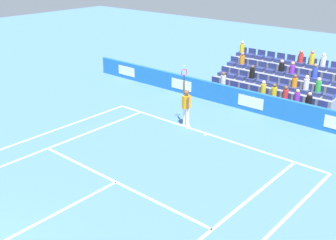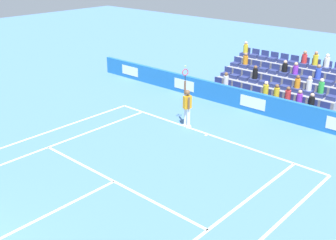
{
  "view_description": "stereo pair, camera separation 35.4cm",
  "coord_description": "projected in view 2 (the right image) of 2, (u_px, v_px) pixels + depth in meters",
  "views": [
    {
      "loc": [
        -9.63,
        1.97,
        7.48
      ],
      "look_at": [
        0.63,
        -9.93,
        1.1
      ],
      "focal_mm": 44.26,
      "sensor_mm": 36.0,
      "label": 1
    },
    {
      "loc": [
        -9.9,
        1.74,
        7.48
      ],
      "look_at": [
        0.63,
        -9.93,
        1.1
      ],
      "focal_mm": 44.26,
      "sensor_mm": 36.0,
      "label": 2
    }
  ],
  "objects": [
    {
      "name": "tennis_player",
      "position": [
        187.0,
        106.0,
        18.78
      ],
      "size": [
        0.51,
        0.43,
        2.85
      ],
      "color": "white",
      "rests_on": "ground"
    },
    {
      "name": "stadium_stand",
      "position": [
        282.0,
        86.0,
        22.68
      ],
      "size": [
        6.82,
        3.8,
        2.62
      ],
      "color": "gray",
      "rests_on": "ground"
    },
    {
      "name": "line_baseline",
      "position": [
        208.0,
        134.0,
        18.33
      ],
      "size": [
        10.97,
        0.1,
        0.01
      ],
      "primitive_type": "cube",
      "color": "white",
      "rests_on": "ground"
    },
    {
      "name": "line_centre_service",
      "position": [
        33.0,
        222.0,
        12.35
      ],
      "size": [
        0.1,
        6.4,
        0.01
      ],
      "primitive_type": "cube",
      "color": "white",
      "rests_on": "ground"
    },
    {
      "name": "line_singles_sideline_right",
      "position": [
        198.0,
        238.0,
        11.69
      ],
      "size": [
        0.1,
        11.89,
        0.01
      ],
      "primitive_type": "cube",
      "color": "white",
      "rests_on": "ground"
    },
    {
      "name": "line_singles_sideline_left",
      "position": [
        39.0,
        151.0,
        16.8
      ],
      "size": [
        0.1,
        11.89,
        0.01
      ],
      "primitive_type": "cube",
      "color": "white",
      "rests_on": "ground"
    },
    {
      "name": "sponsor_barrier",
      "position": [
        254.0,
        102.0,
        20.73
      ],
      "size": [
        22.35,
        0.22,
        1.03
      ],
      "color": "#1E66AD",
      "rests_on": "ground"
    },
    {
      "name": "line_service",
      "position": [
        114.0,
        181.0,
        14.56
      ],
      "size": [
        8.23,
        0.1,
        0.01
      ],
      "primitive_type": "cube",
      "color": "white",
      "rests_on": "ground"
    },
    {
      "name": "line_centre_mark",
      "position": [
        207.0,
        135.0,
        18.27
      ],
      "size": [
        0.1,
        0.2,
        0.01
      ],
      "primitive_type": "cube",
      "color": "white",
      "rests_on": "ground"
    },
    {
      "name": "line_doubles_sideline_left",
      "position": [
        21.0,
        141.0,
        17.65
      ],
      "size": [
        0.1,
        11.89,
        0.01
      ],
      "primitive_type": "cube",
      "color": "white",
      "rests_on": "ground"
    }
  ]
}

